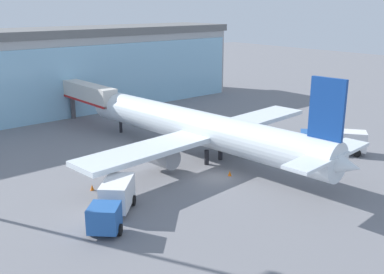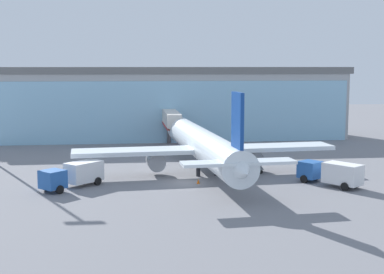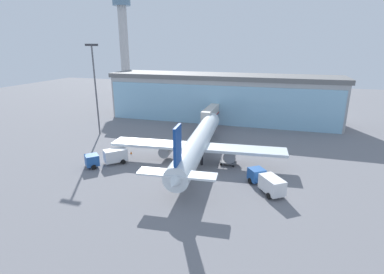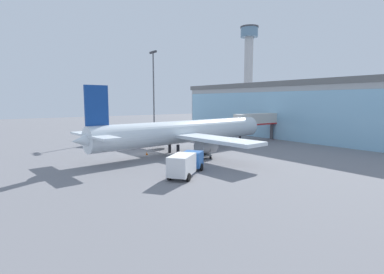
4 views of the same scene
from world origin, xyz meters
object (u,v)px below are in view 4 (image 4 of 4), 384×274
object	(u,v)px
safety_cone_nose	(147,153)
safety_cone_wingtip	(143,142)
baggage_cart	(202,155)
jet_bridge	(258,120)
catering_truck	(112,138)
apron_light_mast	(154,86)
fuel_truck	(186,163)
airplane	(183,132)
control_tower	(249,63)

from	to	relation	value
safety_cone_nose	safety_cone_wingtip	world-z (taller)	same
baggage_cart	jet_bridge	bearing A→B (deg)	116.15
catering_truck	safety_cone_wingtip	bearing A→B (deg)	-147.64
apron_light_mast	catering_truck	size ratio (longest dim) A/B	3.09
fuel_truck	baggage_cart	world-z (taller)	fuel_truck
jet_bridge	fuel_truck	size ratio (longest dim) A/B	1.79
jet_bridge	safety_cone_wingtip	bearing A→B (deg)	152.03
fuel_truck	safety_cone_nose	size ratio (longest dim) A/B	12.97
airplane	catering_truck	xyz separation A→B (m)	(-14.92, -6.92, -1.93)
apron_light_mast	baggage_cart	distance (m)	37.06
jet_bridge	safety_cone_wingtip	size ratio (longest dim) A/B	23.18
apron_light_mast	baggage_cart	xyz separation A→B (m)	(33.71, -9.86, -11.83)
control_tower	baggage_cart	world-z (taller)	control_tower
fuel_truck	safety_cone_nose	world-z (taller)	fuel_truck
airplane	safety_cone_wingtip	bearing A→B (deg)	87.16
catering_truck	fuel_truck	xyz separation A→B (m)	(28.18, -1.61, 0.00)
airplane	baggage_cart	bearing A→B (deg)	-100.94
apron_light_mast	safety_cone_nose	world-z (taller)	apron_light_mast
baggage_cart	safety_cone_wingtip	bearing A→B (deg)	-175.21
apron_light_mast	catering_truck	world-z (taller)	apron_light_mast
catering_truck	safety_cone_nose	size ratio (longest dim) A/B	12.39
safety_cone_wingtip	airplane	bearing A→B (deg)	3.08
apron_light_mast	fuel_truck	size ratio (longest dim) A/B	2.96
jet_bridge	fuel_truck	distance (m)	34.06
apron_light_mast	baggage_cart	size ratio (longest dim) A/B	7.25
catering_truck	baggage_cart	xyz separation A→B (m)	(20.83, 6.40, -0.97)
airplane	catering_truck	bearing A→B (deg)	108.96
baggage_cart	safety_cone_nose	xyz separation A→B (m)	(-7.22, -5.67, -0.23)
jet_bridge	baggage_cart	bearing A→B (deg)	-159.84
safety_cone_wingtip	jet_bridge	bearing A→B (deg)	63.87
control_tower	apron_light_mast	distance (m)	70.58
baggage_cart	safety_cone_nose	world-z (taller)	baggage_cart
jet_bridge	control_tower	bearing A→B (deg)	44.13
airplane	safety_cone_wingtip	xyz separation A→B (m)	(-13.71, -0.74, -3.12)
apron_light_mast	fuel_truck	bearing A→B (deg)	-23.53
airplane	fuel_truck	size ratio (longest dim) A/B	5.30
baggage_cart	apron_light_mast	bearing A→B (deg)	167.85
control_tower	safety_cone_wingtip	distance (m)	88.38
apron_light_mast	catering_truck	distance (m)	23.41
control_tower	safety_cone_nose	bearing A→B (deg)	-55.23
fuel_truck	jet_bridge	bearing A→B (deg)	-9.01
jet_bridge	control_tower	world-z (taller)	control_tower
control_tower	safety_cone_nose	world-z (taller)	control_tower
fuel_truck	baggage_cart	bearing A→B (deg)	5.04
control_tower	catering_truck	size ratio (longest dim) A/B	6.06
apron_light_mast	safety_cone_nose	distance (m)	32.99
baggage_cart	safety_cone_wingtip	distance (m)	19.62
apron_light_mast	safety_cone_nose	size ratio (longest dim) A/B	38.33
airplane	baggage_cart	xyz separation A→B (m)	(5.91, -0.52, -2.89)
catering_truck	airplane	bearing A→B (deg)	158.32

